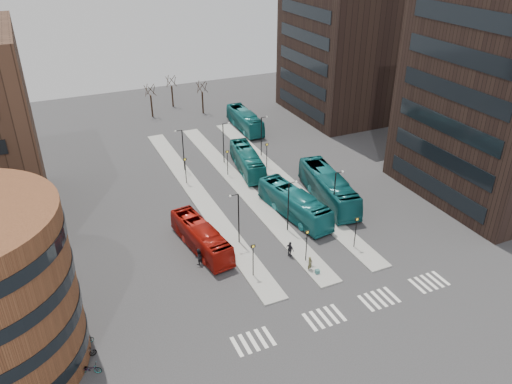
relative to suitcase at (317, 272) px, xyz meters
name	(u,v)px	position (x,y,z in m)	size (l,w,h in m)	color
ground	(359,344)	(-1.59, -9.63, -0.28)	(160.00, 160.00, 0.00)	#2C2C2F
island_left	(199,196)	(-5.59, 20.37, -0.20)	(2.50, 45.00, 0.15)	gray
island_mid	(242,187)	(0.41, 20.37, -0.20)	(2.50, 45.00, 0.15)	gray
island_right	(282,178)	(6.41, 20.37, -0.20)	(2.50, 45.00, 0.15)	gray
suitcase	(317,272)	(0.00, 0.00, 0.00)	(0.44, 0.35, 0.55)	navy
red_bus	(201,237)	(-9.07, 9.12, 1.19)	(2.47, 10.55, 2.94)	#A4140C
teal_bus_a	(294,204)	(3.29, 11.07, 1.37)	(2.77, 11.83, 3.29)	#16696E
teal_bus_b	(247,161)	(3.15, 24.77, 1.26)	(2.59, 11.05, 3.08)	#146463
teal_bus_c	(328,187)	(8.98, 12.62, 1.56)	(3.08, 13.18, 3.67)	#12585D
teal_bus_d	(245,120)	(9.25, 39.77, 1.31)	(2.67, 11.40, 3.18)	#156769
traveller	(310,264)	(-0.38, 0.85, 0.55)	(0.60, 0.39, 1.64)	brown
commuter_a	(198,257)	(-10.26, 6.59, 0.64)	(0.89, 0.70, 1.84)	black
commuter_b	(290,249)	(-1.05, 3.89, 0.61)	(1.04, 0.43, 1.78)	black
commuter_c	(302,222)	(2.81, 8.17, 0.57)	(1.09, 0.63, 1.69)	black
bicycle_near	(90,369)	(-22.59, -3.41, 0.21)	(0.64, 1.84, 0.97)	gray
bicycle_mid	(87,354)	(-22.59, -1.76, 0.21)	(0.45, 1.61, 0.97)	gray
bicycle_far	(84,339)	(-22.59, 0.06, 0.15)	(0.56, 1.61, 0.84)	gray
crosswalk_stripes	(350,309)	(0.16, -5.63, -0.27)	(22.35, 2.40, 0.01)	silver
tower_far	(355,28)	(30.39, 40.37, 14.72)	(20.12, 20.00, 30.00)	black
sign_poles	(261,195)	(0.01, 13.37, 2.13)	(12.45, 22.12, 3.65)	black
lamp_posts	(252,168)	(1.05, 18.37, 3.30)	(14.04, 20.24, 6.12)	black
bare_trees	(175,98)	(1.08, 53.04, 2.45)	(10.97, 8.14, 5.90)	black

